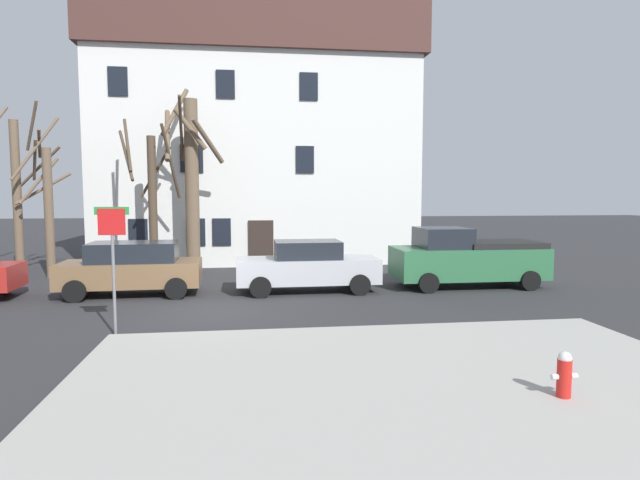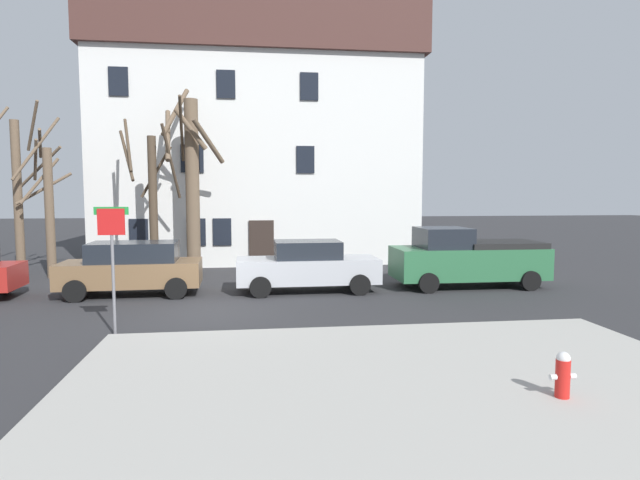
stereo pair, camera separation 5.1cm
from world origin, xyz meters
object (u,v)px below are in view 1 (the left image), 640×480
at_px(fire_hydrant, 564,374).
at_px(bicycle_leaning, 138,268).
at_px(pickup_truck_green, 467,258).
at_px(building_main, 258,139).
at_px(tree_bare_near, 19,188).
at_px(street_sign_pole, 113,247).
at_px(car_brown_wagon, 132,268).
at_px(tree_bare_mid, 47,206).
at_px(car_silver_sedan, 308,266).
at_px(tree_bare_end, 191,180).
at_px(tree_bare_far, 153,194).

xyz_separation_m(fire_hydrant, bicycle_leaning, (-9.20, 13.84, -0.13)).
xyz_separation_m(pickup_truck_green, fire_hydrant, (-2.76, -10.17, -0.52)).
height_order(building_main, tree_bare_near, building_main).
bearing_deg(building_main, street_sign_pole, -103.15).
bearing_deg(tree_bare_near, car_brown_wagon, -43.04).
bearing_deg(tree_bare_mid, pickup_truck_green, -15.00).
relative_size(tree_bare_mid, bicycle_leaning, 3.65).
relative_size(car_brown_wagon, car_silver_sedan, 0.94).
bearing_deg(tree_bare_end, car_silver_sedan, -46.19).
distance_m(tree_bare_mid, tree_bare_end, 5.57).
bearing_deg(tree_bare_mid, street_sign_pole, -63.05).
bearing_deg(tree_bare_mid, tree_bare_end, 1.11).
height_order(tree_bare_near, fire_hydrant, tree_bare_near).
relative_size(tree_bare_far, tree_bare_end, 0.91).
bearing_deg(car_brown_wagon, street_sign_pole, -82.30).
xyz_separation_m(building_main, tree_bare_end, (-2.77, -5.84, -2.24)).
distance_m(tree_bare_mid, car_silver_sedan, 10.79).
distance_m(tree_bare_end, pickup_truck_green, 11.13).
bearing_deg(tree_bare_near, tree_bare_end, -5.93).
distance_m(tree_bare_mid, pickup_truck_green, 16.01).
distance_m(car_silver_sedan, bicycle_leaning, 7.40).
distance_m(building_main, tree_bare_end, 6.84).
bearing_deg(car_silver_sedan, building_main, 98.12).
xyz_separation_m(building_main, bicycle_leaning, (-4.84, -6.40, -5.72)).
distance_m(tree_bare_far, car_brown_wagon, 4.50).
relative_size(tree_bare_end, fire_hydrant, 10.57).
xyz_separation_m(pickup_truck_green, street_sign_pole, (-10.67, -5.12, 1.06)).
relative_size(building_main, street_sign_pole, 5.18).
bearing_deg(fire_hydrant, bicycle_leaning, 123.62).
distance_m(pickup_truck_green, fire_hydrant, 10.55).
distance_m(building_main, pickup_truck_green, 13.33).
distance_m(building_main, street_sign_pole, 16.10).
bearing_deg(fire_hydrant, tree_bare_near, 132.72).
bearing_deg(tree_bare_far, bicycle_leaning, -172.62).
bearing_deg(car_silver_sedan, tree_bare_near, 155.12).
relative_size(tree_bare_mid, car_silver_sedan, 1.35).
bearing_deg(pickup_truck_green, tree_bare_end, 156.90).
distance_m(tree_bare_end, street_sign_pole, 9.54).
height_order(tree_bare_far, car_brown_wagon, tree_bare_far).
bearing_deg(car_silver_sedan, street_sign_pole, -135.47).
bearing_deg(fire_hydrant, tree_bare_end, 116.38).
bearing_deg(bicycle_leaning, fire_hydrant, -56.38).
bearing_deg(tree_bare_mid, building_main, 35.80).
bearing_deg(car_brown_wagon, pickup_truck_green, 0.35).
distance_m(tree_bare_end, car_silver_sedan, 6.81).
bearing_deg(tree_bare_near, tree_bare_far, -12.32).
distance_m(tree_bare_far, bicycle_leaning, 2.98).
distance_m(car_brown_wagon, bicycle_leaning, 3.82).
xyz_separation_m(tree_bare_end, pickup_truck_green, (9.90, -4.22, -2.83)).
xyz_separation_m(tree_bare_far, car_silver_sedan, (5.64, -3.94, -2.41)).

